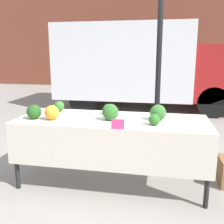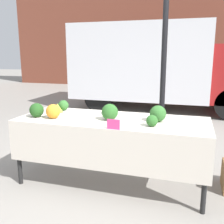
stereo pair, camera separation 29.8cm
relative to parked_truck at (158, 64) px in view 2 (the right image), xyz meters
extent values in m
plane|color=gray|center=(0.08, -4.64, -1.24)|extent=(40.00, 40.00, 0.00)
cube|color=brown|center=(0.08, 5.08, 1.91)|extent=(16.00, 0.60, 6.29)
cylinder|color=black|center=(0.57, -3.98, 0.01)|extent=(0.07, 0.07, 2.49)
cube|color=silver|center=(-0.44, 0.00, 0.07)|extent=(3.57, 2.27, 1.94)
cylinder|color=black|center=(1.83, 0.93, -0.86)|extent=(0.75, 0.22, 0.75)
cylinder|color=black|center=(-1.42, -0.93, -0.86)|extent=(0.75, 0.22, 0.75)
cylinder|color=black|center=(-1.42, 0.93, -0.86)|extent=(0.75, 0.22, 0.75)
cube|color=beige|center=(0.08, -4.64, -0.47)|extent=(2.18, 0.84, 0.03)
cube|color=beige|center=(0.08, -5.05, -0.70)|extent=(2.18, 0.01, 0.43)
cylinder|color=black|center=(-0.95, -5.00, -0.86)|extent=(0.05, 0.05, 0.75)
cylinder|color=black|center=(1.11, -5.00, -0.86)|extent=(0.05, 0.05, 0.75)
cylinder|color=black|center=(-0.95, -4.27, -0.86)|extent=(0.05, 0.05, 0.75)
cylinder|color=black|center=(1.11, -4.27, -0.86)|extent=(0.05, 0.05, 0.75)
sphere|color=orange|center=(-0.58, -4.81, -0.37)|extent=(0.17, 0.17, 0.17)
cone|color=#93B238|center=(-0.69, -4.51, -0.40)|extent=(0.14, 0.14, 0.12)
sphere|color=#2D6628|center=(0.07, -4.70, -0.36)|extent=(0.18, 0.18, 0.18)
sphere|color=#23511E|center=(-0.80, -4.81, -0.37)|extent=(0.17, 0.17, 0.17)
sphere|color=#336B2D|center=(-0.67, -4.38, -0.39)|extent=(0.14, 0.14, 0.14)
sphere|color=#2D6628|center=(0.56, -4.82, -0.39)|extent=(0.12, 0.12, 0.12)
sphere|color=#336B2D|center=(0.60, -4.61, -0.36)|extent=(0.18, 0.18, 0.18)
sphere|color=#336B2D|center=(-0.01, -4.42, -0.39)|extent=(0.13, 0.13, 0.13)
cube|color=#E53D84|center=(0.22, -5.04, -0.40)|extent=(0.13, 0.01, 0.10)
camera|label=1|loc=(0.64, -7.50, 0.27)|focal=42.00mm
camera|label=2|loc=(0.93, -7.43, 0.27)|focal=42.00mm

